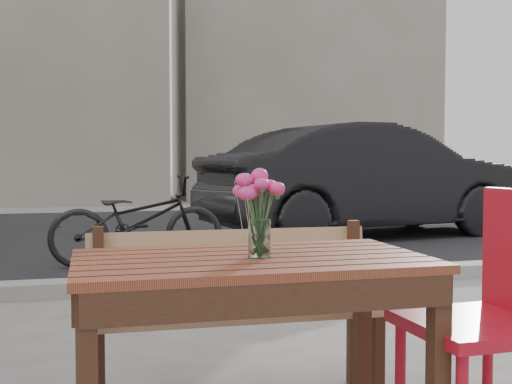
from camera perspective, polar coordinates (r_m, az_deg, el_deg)
street at (r=7.30m, az=-9.09°, el=-5.22°), size 30.00×8.12×0.12m
backdrop_buildings at (r=16.74m, az=-11.30°, el=11.65°), size 15.50×4.00×8.00m
main_table at (r=2.22m, az=-0.44°, el=-8.82°), size 1.20×0.71×0.73m
main_bench at (r=2.87m, az=-1.90°, el=-8.81°), size 1.28×0.39×0.80m
red_chair at (r=2.46m, az=20.81°, el=-9.26°), size 0.50×0.50×0.96m
main_vase at (r=2.17m, az=0.32°, el=-0.89°), size 0.16×0.16×0.30m
parked_car at (r=8.99m, az=9.86°, el=0.98°), size 4.83×2.42×1.52m
bicycle at (r=6.51m, az=-10.50°, el=-2.49°), size 1.75×0.68×0.90m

